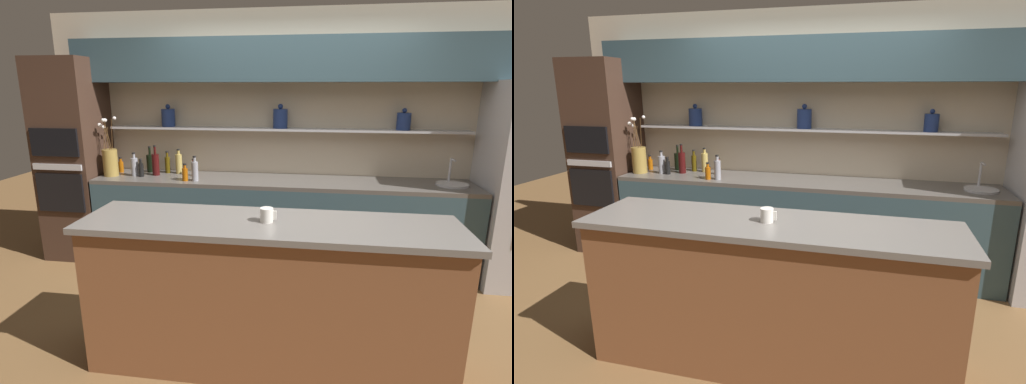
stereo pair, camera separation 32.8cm
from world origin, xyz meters
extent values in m
plane|color=brown|center=(0.00, 0.00, 0.00)|extent=(12.00, 12.00, 0.00)
cube|color=beige|center=(0.00, 1.60, 1.30)|extent=(5.20, 0.10, 2.60)
cube|color=#B7B7BC|center=(-0.07, 1.46, 1.41)|extent=(3.71, 0.18, 0.02)
cylinder|color=navy|center=(-1.30, 1.45, 1.51)|extent=(0.14, 0.14, 0.19)
sphere|color=navy|center=(-1.30, 1.45, 1.63)|extent=(0.05, 0.05, 0.05)
cylinder|color=navy|center=(-0.09, 1.45, 1.52)|extent=(0.15, 0.15, 0.20)
sphere|color=navy|center=(-0.09, 1.45, 1.64)|extent=(0.05, 0.05, 0.05)
cylinder|color=navy|center=(1.13, 1.45, 1.50)|extent=(0.13, 0.13, 0.17)
sphere|color=navy|center=(1.13, 1.45, 1.61)|extent=(0.05, 0.05, 0.05)
cube|color=#334C56|center=(0.00, 1.38, 2.09)|extent=(4.42, 0.34, 0.42)
cube|color=#334C56|center=(-0.07, 1.24, 0.44)|extent=(3.81, 0.62, 0.88)
cube|color=#56514C|center=(-0.07, 1.24, 0.90)|extent=(3.81, 0.62, 0.04)
cube|color=brown|center=(0.00, -0.36, 0.49)|extent=(2.32, 0.55, 0.98)
cube|color=slate|center=(0.00, -0.36, 1.00)|extent=(2.38, 0.61, 0.04)
cube|color=#3D281E|center=(-2.30, 1.24, 1.06)|extent=(0.60, 0.62, 2.13)
cube|color=black|center=(-2.30, 0.92, 0.78)|extent=(0.51, 0.02, 0.40)
cube|color=black|center=(-2.30, 0.92, 1.30)|extent=(0.51, 0.02, 0.28)
cube|color=#B7B7BC|center=(-2.30, 0.92, 1.05)|extent=(0.53, 0.02, 0.06)
cylinder|color=olive|center=(-1.86, 1.17, 1.06)|extent=(0.15, 0.15, 0.28)
cylinder|color=#4C3319|center=(-1.88, 1.18, 1.31)|extent=(0.03, 0.04, 0.23)
sphere|color=silver|center=(-1.92, 1.20, 1.43)|extent=(0.04, 0.04, 0.04)
cylinder|color=#4C3319|center=(-1.86, 1.14, 1.35)|extent=(0.05, 0.01, 0.31)
sphere|color=silver|center=(-1.85, 1.10, 1.51)|extent=(0.04, 0.04, 0.04)
cylinder|color=#4C3319|center=(-1.83, 1.20, 1.36)|extent=(0.06, 0.07, 0.31)
sphere|color=silver|center=(-1.79, 1.22, 1.52)|extent=(0.04, 0.04, 0.04)
cylinder|color=#4C3319|center=(-1.86, 1.17, 1.35)|extent=(0.06, 0.02, 0.30)
sphere|color=silver|center=(-1.85, 1.13, 1.51)|extent=(0.04, 0.04, 0.04)
cylinder|color=#4C3319|center=(-1.90, 1.17, 1.33)|extent=(0.01, 0.07, 0.25)
sphere|color=silver|center=(-1.94, 1.16, 1.45)|extent=(0.04, 0.04, 0.04)
cylinder|color=#B7B7BC|center=(1.59, 1.24, 0.93)|extent=(0.29, 0.29, 0.02)
cylinder|color=#B7B7BC|center=(1.59, 1.35, 1.05)|extent=(0.02, 0.02, 0.22)
cylinder|color=#B7B7BC|center=(1.59, 1.29, 1.16)|extent=(0.02, 0.12, 0.02)
cylinder|color=#380C0C|center=(-1.40, 1.27, 1.03)|extent=(0.08, 0.08, 0.23)
cylinder|color=#380C0C|center=(-1.40, 1.27, 1.19)|extent=(0.02, 0.02, 0.08)
cylinder|color=black|center=(-1.40, 1.27, 1.23)|extent=(0.03, 0.03, 0.01)
cylinder|color=gray|center=(-1.61, 1.21, 1.01)|extent=(0.07, 0.07, 0.19)
cylinder|color=gray|center=(-1.61, 1.21, 1.13)|extent=(0.03, 0.03, 0.04)
cylinder|color=black|center=(-1.61, 1.21, 1.16)|extent=(0.03, 0.03, 0.01)
cylinder|color=#9E4C0A|center=(-1.84, 1.35, 0.98)|extent=(0.06, 0.06, 0.12)
cylinder|color=#9E4C0A|center=(-1.84, 1.35, 1.06)|extent=(0.03, 0.03, 0.04)
cylinder|color=black|center=(-1.84, 1.35, 1.08)|extent=(0.03, 0.03, 0.01)
cylinder|color=#9E4C0A|center=(-1.01, 1.06, 0.98)|extent=(0.06, 0.06, 0.13)
cylinder|color=#9E4C0A|center=(-1.01, 1.06, 1.06)|extent=(0.03, 0.03, 0.04)
cylinder|color=black|center=(-1.01, 1.06, 1.09)|extent=(0.03, 0.03, 0.01)
cylinder|color=black|center=(-1.52, 1.18, 0.99)|extent=(0.05, 0.05, 0.14)
cylinder|color=black|center=(-1.52, 1.18, 1.08)|extent=(0.03, 0.03, 0.04)
cylinder|color=black|center=(-1.52, 1.18, 1.10)|extent=(0.03, 0.03, 0.01)
cylinder|color=maroon|center=(-0.99, 1.30, 0.99)|extent=(0.05, 0.05, 0.13)
cylinder|color=maroon|center=(-0.99, 1.30, 1.07)|extent=(0.03, 0.03, 0.04)
cylinder|color=black|center=(-0.99, 1.30, 1.10)|extent=(0.03, 0.03, 0.01)
cylinder|color=tan|center=(-1.18, 1.39, 1.02)|extent=(0.07, 0.07, 0.21)
cylinder|color=tan|center=(-1.18, 1.39, 1.15)|extent=(0.03, 0.03, 0.04)
cylinder|color=black|center=(-1.18, 1.39, 1.18)|extent=(0.03, 0.03, 0.01)
cylinder|color=#47380A|center=(-1.31, 1.40, 1.01)|extent=(0.05, 0.05, 0.18)
cylinder|color=#47380A|center=(-1.31, 1.40, 1.12)|extent=(0.03, 0.03, 0.05)
cylinder|color=black|center=(-1.31, 1.40, 1.15)|extent=(0.03, 0.03, 0.01)
cylinder|color=gray|center=(-0.91, 1.07, 1.02)|extent=(0.07, 0.07, 0.19)
cylinder|color=gray|center=(-0.91, 1.07, 1.14)|extent=(0.03, 0.03, 0.04)
cylinder|color=black|center=(-0.91, 1.07, 1.17)|extent=(0.03, 0.03, 0.01)
cylinder|color=black|center=(-1.52, 1.42, 1.02)|extent=(0.08, 0.08, 0.19)
cylinder|color=black|center=(-1.52, 1.42, 1.15)|extent=(0.02, 0.02, 0.08)
cylinder|color=black|center=(-1.52, 1.42, 1.20)|extent=(0.03, 0.03, 0.01)
cylinder|color=silver|center=(-0.01, -0.36, 1.06)|extent=(0.08, 0.08, 0.09)
cube|color=silver|center=(0.04, -0.36, 1.06)|extent=(0.02, 0.01, 0.06)
camera|label=1|loc=(0.27, -2.70, 1.83)|focal=28.00mm
camera|label=2|loc=(0.60, -2.64, 1.83)|focal=28.00mm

